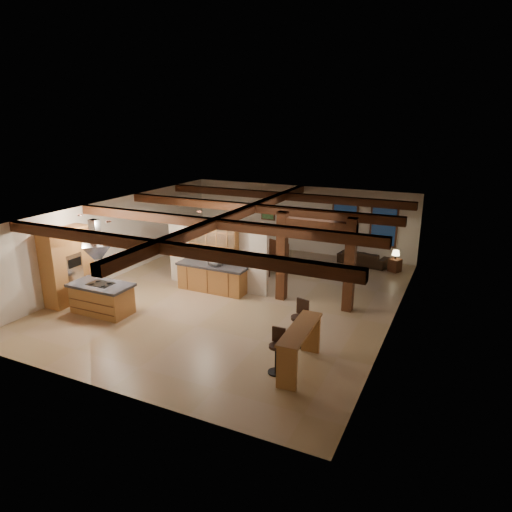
{
  "coord_description": "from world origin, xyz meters",
  "views": [
    {
      "loc": [
        6.61,
        -12.44,
        5.72
      ],
      "look_at": [
        0.48,
        0.5,
        1.34
      ],
      "focal_mm": 32.0,
      "sensor_mm": 36.0,
      "label": 1
    }
  ],
  "objects": [
    {
      "name": "framed_art",
      "position": [
        -1.5,
        5.94,
        1.7
      ],
      "size": [
        0.65,
        0.05,
        0.85
      ],
      "color": "#351E0D",
      "rests_on": "room_walls"
    },
    {
      "name": "back_counter",
      "position": [
        -1.0,
        0.11,
        0.48
      ],
      "size": [
        2.5,
        0.66,
        0.94
      ],
      "color": "brown",
      "rests_on": "ground"
    },
    {
      "name": "ceiling_beams",
      "position": [
        0.0,
        0.0,
        2.76
      ],
      "size": [
        10.0,
        12.0,
        0.28
      ],
      "color": "#351E0D",
      "rests_on": "room_walls"
    },
    {
      "name": "recessed_cans",
      "position": [
        -2.53,
        -1.93,
        2.87
      ],
      "size": [
        3.16,
        2.46,
        0.03
      ],
      "color": "silver",
      "rests_on": "room_walls"
    },
    {
      "name": "upper_display_cabinet",
      "position": [
        -1.0,
        0.31,
        1.85
      ],
      "size": [
        1.8,
        0.36,
        0.95
      ],
      "color": "brown",
      "rests_on": "partition_wall"
    },
    {
      "name": "timber_posts",
      "position": [
        2.5,
        0.5,
        1.76
      ],
      "size": [
        2.5,
        0.3,
        2.9
      ],
      "color": "#351E0D",
      "rests_on": "ground"
    },
    {
      "name": "pantry_cabinet",
      "position": [
        -4.67,
        -2.6,
        1.2
      ],
      "size": [
        0.67,
        1.6,
        2.4
      ],
      "color": "brown",
      "rests_on": "ground"
    },
    {
      "name": "kitchen_island",
      "position": [
        -3.08,
        -2.87,
        0.48
      ],
      "size": [
        1.91,
        1.02,
        0.95
      ],
      "color": "brown",
      "rests_on": "ground"
    },
    {
      "name": "ground",
      "position": [
        0.0,
        0.0,
        0.0
      ],
      "size": [
        12.0,
        12.0,
        0.0
      ],
      "primitive_type": "plane",
      "color": "tan",
      "rests_on": "ground"
    },
    {
      "name": "room_walls",
      "position": [
        0.0,
        0.0,
        1.78
      ],
      "size": [
        12.0,
        12.0,
        12.0
      ],
      "color": "beige",
      "rests_on": "ground"
    },
    {
      "name": "microwave",
      "position": [
        -0.86,
        0.11,
        1.05
      ],
      "size": [
        0.47,
        0.39,
        0.22
      ],
      "primitive_type": "imported",
      "rotation": [
        0.0,
        0.0,
        2.8
      ],
      "color": "#B6B6BA",
      "rests_on": "back_counter"
    },
    {
      "name": "side_table",
      "position": [
        4.31,
        4.92,
        0.25
      ],
      "size": [
        0.53,
        0.53,
        0.5
      ],
      "primitive_type": "cube",
      "rotation": [
        0.0,
        0.0,
        -0.42
      ],
      "color": "#351E0D",
      "rests_on": "ground"
    },
    {
      "name": "range_hood",
      "position": [
        -3.08,
        -2.87,
        1.78
      ],
      "size": [
        1.1,
        1.1,
        1.4
      ],
      "color": "silver",
      "rests_on": "room_walls"
    },
    {
      "name": "table_lamp",
      "position": [
        4.31,
        4.92,
        0.74
      ],
      "size": [
        0.3,
        0.3,
        0.35
      ],
      "color": "black",
      "rests_on": "side_table"
    },
    {
      "name": "back_windows",
      "position": [
        2.8,
        5.93,
        1.5
      ],
      "size": [
        2.7,
        0.07,
        1.7
      ],
      "color": "#351E0D",
      "rests_on": "room_walls"
    },
    {
      "name": "partition_wall",
      "position": [
        -1.0,
        0.5,
        1.1
      ],
      "size": [
        3.8,
        0.18,
        2.2
      ],
      "primitive_type": "cube",
      "color": "beige",
      "rests_on": "ground"
    },
    {
      "name": "dining_chairs",
      "position": [
        -0.35,
        3.03,
        0.57
      ],
      "size": [
        2.23,
        2.23,
        1.12
      ],
      "color": "#351E0D",
      "rests_on": "ground"
    },
    {
      "name": "bar_counter",
      "position": [
        3.45,
        -3.37,
        0.72
      ],
      "size": [
        0.59,
        2.05,
        1.07
      ],
      "color": "brown",
      "rests_on": "ground"
    },
    {
      "name": "bar_stool_b",
      "position": [
        3.02,
        -2.25,
        0.63
      ],
      "size": [
        0.45,
        0.46,
        1.24
      ],
      "color": "black",
      "rests_on": "ground"
    },
    {
      "name": "dining_table",
      "position": [
        -0.35,
        3.03,
        0.29
      ],
      "size": [
        1.66,
        0.96,
        0.57
      ],
      "primitive_type": "imported",
      "rotation": [
        0.0,
        0.0,
        -0.03
      ],
      "color": "#3F1D0F",
      "rests_on": "ground"
    },
    {
      "name": "sofa",
      "position": [
        3.0,
        5.25,
        0.28
      ],
      "size": [
        2.04,
        1.07,
        0.57
      ],
      "primitive_type": "imported",
      "rotation": [
        0.0,
        0.0,
        2.97
      ],
      "color": "black",
      "rests_on": "ground"
    },
    {
      "name": "bar_stool_a",
      "position": [
        3.01,
        -3.73,
        0.55
      ],
      "size": [
        0.38,
        0.38,
        1.09
      ],
      "color": "black",
      "rests_on": "ground"
    }
  ]
}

